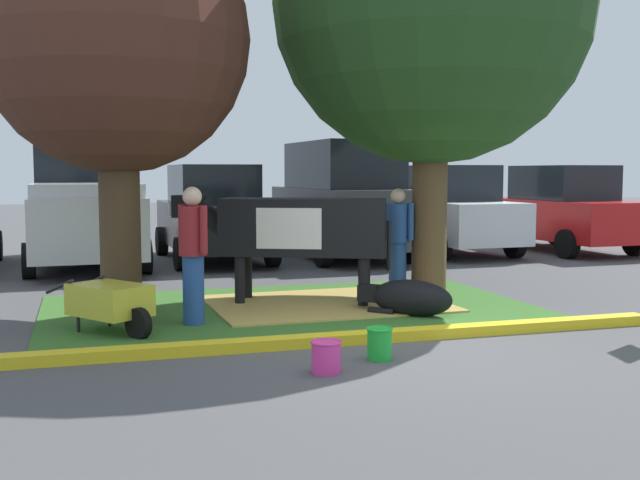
{
  "coord_description": "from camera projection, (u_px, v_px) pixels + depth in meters",
  "views": [
    {
      "loc": [
        -3.27,
        -7.55,
        1.87
      ],
      "look_at": [
        -0.04,
        2.9,
        0.9
      ],
      "focal_mm": 43.11,
      "sensor_mm": 36.0,
      "label": 1
    }
  ],
  "objects": [
    {
      "name": "ground_plane",
      "position": [
        402.0,
        345.0,
        8.31
      ],
      "size": [
        80.0,
        80.0,
        0.0
      ],
      "primitive_type": "plane",
      "color": "#4C4C4F"
    },
    {
      "name": "grass_island",
      "position": [
        292.0,
        309.0,
        10.46
      ],
      "size": [
        6.56,
        4.11,
        0.02
      ],
      "primitive_type": "cube",
      "color": "#386B28",
      "rests_on": "ground"
    },
    {
      "name": "curb_yellow",
      "position": [
        344.0,
        339.0,
        8.36
      ],
      "size": [
        7.76,
        0.24,
        0.12
      ],
      "primitive_type": "cube",
      "color": "yellow",
      "rests_on": "ground"
    },
    {
      "name": "hay_bedding",
      "position": [
        326.0,
        304.0,
        10.77
      ],
      "size": [
        3.26,
        2.48,
        0.04
      ],
      "primitive_type": "cube",
      "rotation": [
        0.0,
        0.0,
        0.03
      ],
      "color": "tan",
      "rests_on": "ground"
    },
    {
      "name": "shade_tree_left",
      "position": [
        116.0,
        42.0,
        9.81
      ],
      "size": [
        3.44,
        3.44,
        5.28
      ],
      "color": "#4C3823",
      "rests_on": "ground"
    },
    {
      "name": "shade_tree_right",
      "position": [
        432.0,
        6.0,
        11.11
      ],
      "size": [
        4.64,
        4.64,
        6.61
      ],
      "color": "brown",
      "rests_on": "ground"
    },
    {
      "name": "cow_holstein",
      "position": [
        296.0,
        228.0,
        10.8
      ],
      "size": [
        2.98,
        1.67,
        1.54
      ],
      "color": "black",
      "rests_on": "ground"
    },
    {
      "name": "calf_lying",
      "position": [
        409.0,
        298.0,
        9.97
      ],
      "size": [
        1.14,
        1.16,
        0.48
      ],
      "color": "black",
      "rests_on": "ground"
    },
    {
      "name": "person_handler",
      "position": [
        193.0,
        251.0,
        9.28
      ],
      "size": [
        0.34,
        0.48,
        1.7
      ],
      "color": "#23478C",
      "rests_on": "ground"
    },
    {
      "name": "person_visitor_near",
      "position": [
        398.0,
        239.0,
        11.4
      ],
      "size": [
        0.35,
        0.45,
        1.63
      ],
      "color": "#23478C",
      "rests_on": "ground"
    },
    {
      "name": "wheelbarrow",
      "position": [
        111.0,
        301.0,
        8.84
      ],
      "size": [
        1.23,
        1.47,
        0.63
      ],
      "color": "gold",
      "rests_on": "ground"
    },
    {
      "name": "bucket_pink",
      "position": [
        326.0,
        356.0,
        7.17
      ],
      "size": [
        0.3,
        0.3,
        0.3
      ],
      "color": "#EA3893",
      "rests_on": "ground"
    },
    {
      "name": "bucket_green",
      "position": [
        379.0,
        343.0,
        7.66
      ],
      "size": [
        0.27,
        0.27,
        0.32
      ],
      "color": "green",
      "rests_on": "ground"
    },
    {
      "name": "pickup_truck_maroon",
      "position": [
        84.0,
        210.0,
        15.44
      ],
      "size": [
        2.34,
        5.46,
        2.42
      ],
      "color": "silver",
      "rests_on": "ground"
    },
    {
      "name": "sedan_silver",
      "position": [
        213.0,
        214.0,
        16.16
      ],
      "size": [
        2.12,
        4.45,
        2.02
      ],
      "color": "black",
      "rests_on": "ground"
    },
    {
      "name": "suv_dark_grey",
      "position": [
        342.0,
        200.0,
        16.72
      ],
      "size": [
        2.22,
        4.65,
        2.52
      ],
      "color": "#3D3D42",
      "rests_on": "ground"
    },
    {
      "name": "hatchback_white",
      "position": [
        447.0,
        210.0,
        17.7
      ],
      "size": [
        2.12,
        4.45,
        2.02
      ],
      "color": "silver",
      "rests_on": "ground"
    },
    {
      "name": "sedan_red",
      "position": [
        562.0,
        210.0,
        18.13
      ],
      "size": [
        2.12,
        4.45,
        2.02
      ],
      "color": "red",
      "rests_on": "ground"
    }
  ]
}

